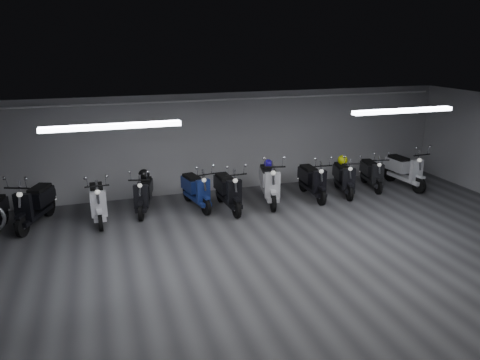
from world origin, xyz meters
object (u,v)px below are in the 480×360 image
object	(u,v)px
scooter_7	(313,175)
scooter_6	(270,177)
scooter_8	(344,172)
scooter_10	(405,164)
helmet_0	(343,160)
helmet_1	(144,175)
scooter_2	(97,195)
helmet_2	(268,164)
scooter_3	(143,188)
scooter_5	(228,184)
scooter_1	(34,198)
scooter_9	(372,168)
scooter_4	(196,184)

from	to	relation	value
scooter_7	scooter_6	bearing A→B (deg)	-177.65
scooter_7	scooter_8	xyz separation A→B (m)	(1.00, 0.04, -0.02)
scooter_8	scooter_10	bearing A→B (deg)	14.03
helmet_0	helmet_1	size ratio (longest dim) A/B	0.99
scooter_2	scooter_6	xyz separation A→B (m)	(4.37, -0.03, 0.06)
scooter_10	scooter_2	bearing A→B (deg)	176.61
scooter_6	helmet_2	size ratio (longest dim) A/B	8.40
scooter_2	helmet_0	size ratio (longest dim) A/B	6.31
scooter_3	scooter_6	world-z (taller)	scooter_6
scooter_5	helmet_0	bearing A→B (deg)	3.67
scooter_6	scooter_10	world-z (taller)	scooter_6
scooter_3	scooter_7	xyz separation A→B (m)	(4.53, -0.32, 0.03)
scooter_2	scooter_3	xyz separation A→B (m)	(1.11, 0.29, -0.03)
scooter_1	scooter_5	world-z (taller)	scooter_1
scooter_6	scooter_8	size ratio (longest dim) A/B	1.14
scooter_3	helmet_1	xyz separation A→B (m)	(0.06, 0.23, 0.29)
scooter_2	scooter_7	xyz separation A→B (m)	(5.63, -0.03, -0.00)
scooter_6	helmet_0	bearing A→B (deg)	19.11
scooter_3	scooter_8	distance (m)	5.53
scooter_9	scooter_10	xyz separation A→B (m)	(0.99, -0.19, 0.08)
scooter_1	scooter_8	bearing A→B (deg)	20.12
scooter_6	scooter_7	distance (m)	1.27
scooter_3	helmet_2	distance (m)	3.34
scooter_3	helmet_0	bearing A→B (deg)	13.88
helmet_0	scooter_1	bearing A→B (deg)	-179.53
scooter_10	helmet_0	size ratio (longest dim) A/B	6.61
scooter_4	scooter_6	distance (m)	1.95
scooter_9	scooter_1	bearing A→B (deg)	-167.59
scooter_6	scooter_4	bearing A→B (deg)	-174.22
scooter_9	helmet_2	size ratio (longest dim) A/B	7.11
scooter_1	scooter_6	xyz separation A→B (m)	(5.77, -0.21, 0.03)
scooter_9	scooter_4	bearing A→B (deg)	-167.64
scooter_2	scooter_5	bearing A→B (deg)	-5.17
scooter_4	scooter_5	size ratio (longest dim) A/B	0.95
scooter_3	scooter_8	bearing A→B (deg)	11.47
scooter_1	scooter_6	bearing A→B (deg)	19.26
scooter_2	helmet_1	bearing A→B (deg)	22.16
scooter_6	scooter_5	bearing A→B (deg)	-160.01
scooter_3	scooter_4	xyz separation A→B (m)	(1.33, -0.09, 0.01)
scooter_1	scooter_7	bearing A→B (deg)	19.62
scooter_7	scooter_9	size ratio (longest dim) A/B	1.08
scooter_3	scooter_9	size ratio (longest dim) A/B	1.03
scooter_5	scooter_9	size ratio (longest dim) A/B	1.11
scooter_8	helmet_1	size ratio (longest dim) A/B	6.06
scooter_2	scooter_5	world-z (taller)	scooter_5
scooter_10	scooter_1	bearing A→B (deg)	175.56
scooter_1	scooter_9	xyz separation A→B (m)	(9.08, 0.04, -0.08)
helmet_1	scooter_3	bearing A→B (deg)	-104.34
scooter_1	helmet_1	world-z (taller)	scooter_1
scooter_4	helmet_1	xyz separation A→B (m)	(-1.27, 0.32, 0.28)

